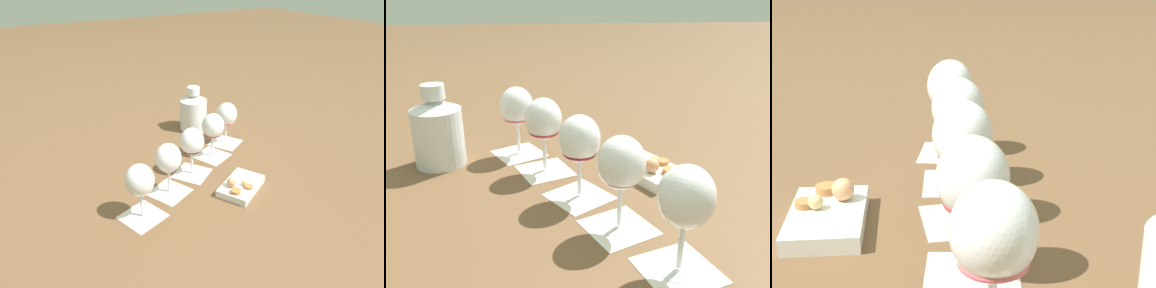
{
  "view_description": "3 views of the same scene",
  "coord_description": "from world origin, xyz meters",
  "views": [
    {
      "loc": [
        0.54,
        0.9,
        0.66
      ],
      "look_at": [
        -0.0,
        0.0,
        0.12
      ],
      "focal_mm": 32.0,
      "sensor_mm": 36.0,
      "label": 1
    },
    {
      "loc": [
        0.75,
        -0.07,
        0.41
      ],
      "look_at": [
        -0.0,
        0.0,
        0.12
      ],
      "focal_mm": 38.0,
      "sensor_mm": 36.0,
      "label": 2
    },
    {
      "loc": [
        -0.7,
        -0.29,
        0.38
      ],
      "look_at": [
        -0.0,
        0.0,
        0.12
      ],
      "focal_mm": 55.0,
      "sensor_mm": 36.0,
      "label": 3
    }
  ],
  "objects": [
    {
      "name": "tasting_card_3",
      "position": [
        0.12,
        0.06,
        0.0
      ],
      "size": [
        0.15,
        0.15,
        0.0
      ],
      "color": "silver",
      "rests_on": "ground_plane"
    },
    {
      "name": "wine_glass_2",
      "position": [
        -0.0,
        0.01,
        0.12
      ],
      "size": [
        0.08,
        0.08,
        0.18
      ],
      "color": "white",
      "rests_on": "tasting_card_2"
    },
    {
      "name": "tasting_card_4",
      "position": [
        0.25,
        0.13,
        0.0
      ],
      "size": [
        0.14,
        0.14,
        0.0
      ],
      "color": "silver",
      "rests_on": "ground_plane"
    },
    {
      "name": "tasting_card_0",
      "position": [
        -0.25,
        -0.13,
        0.0
      ],
      "size": [
        0.15,
        0.15,
        0.0
      ],
      "color": "silver",
      "rests_on": "ground_plane"
    },
    {
      "name": "snack_dish",
      "position": [
        -0.09,
        0.18,
        0.02
      ],
      "size": [
        0.2,
        0.17,
        0.06
      ],
      "color": "white",
      "rests_on": "ground_plane"
    },
    {
      "name": "ceramic_vase",
      "position": [
        -0.2,
        -0.32,
        0.09
      ],
      "size": [
        0.12,
        0.12,
        0.2
      ],
      "color": "silver",
      "rests_on": "ground_plane"
    },
    {
      "name": "wine_glass_1",
      "position": [
        -0.13,
        -0.06,
        0.12
      ],
      "size": [
        0.08,
        0.08,
        0.18
      ],
      "color": "white",
      "rests_on": "tasting_card_1"
    },
    {
      "name": "wine_glass_0",
      "position": [
        -0.25,
        -0.13,
        0.12
      ],
      "size": [
        0.08,
        0.08,
        0.18
      ],
      "color": "white",
      "rests_on": "tasting_card_0"
    },
    {
      "name": "tasting_card_2",
      "position": [
        -0.0,
        0.01,
        0.0
      ],
      "size": [
        0.16,
        0.16,
        0.0
      ],
      "color": "silver",
      "rests_on": "ground_plane"
    },
    {
      "name": "wine_glass_3",
      "position": [
        0.12,
        0.06,
        0.12
      ],
      "size": [
        0.08,
        0.08,
        0.18
      ],
      "color": "white",
      "rests_on": "tasting_card_3"
    },
    {
      "name": "ground_plane",
      "position": [
        0.0,
        0.0,
        0.0
      ],
      "size": [
        8.0,
        8.0,
        0.0
      ],
      "primitive_type": "plane",
      "color": "brown"
    },
    {
      "name": "wine_glass_4",
      "position": [
        0.25,
        0.13,
        0.12
      ],
      "size": [
        0.08,
        0.08,
        0.18
      ],
      "color": "white",
      "rests_on": "tasting_card_4"
    },
    {
      "name": "tasting_card_1",
      "position": [
        -0.13,
        -0.06,
        0.0
      ],
      "size": [
        0.15,
        0.15,
        0.0
      ],
      "color": "silver",
      "rests_on": "ground_plane"
    }
  ]
}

